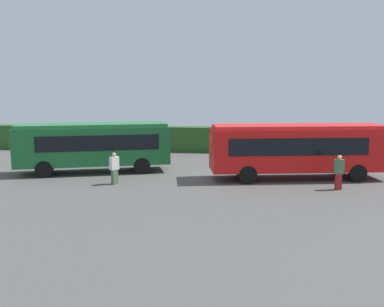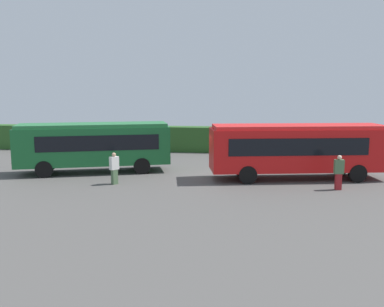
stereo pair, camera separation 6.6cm
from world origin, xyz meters
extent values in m
plane|color=#514F4C|center=(0.00, 0.00, 0.00)|extent=(64.00, 64.00, 0.00)
cube|color=#19602D|center=(-7.75, 0.40, 1.69)|extent=(9.48, 5.04, 2.29)
cube|color=#27723C|center=(-7.75, 0.40, 2.94)|extent=(9.16, 4.77, 0.20)
cube|color=black|center=(-7.10, -0.67, 1.97)|extent=(6.85, 2.18, 0.92)
cube|color=black|center=(-7.83, 1.65, 1.97)|extent=(6.85, 2.18, 0.92)
cube|color=black|center=(-12.15, -0.98, 1.97)|extent=(0.63, 1.89, 0.96)
cube|color=silver|center=(-12.15, -0.98, 2.66)|extent=(0.43, 1.27, 0.28)
cylinder|color=black|center=(-10.14, -1.50, 0.50)|extent=(1.04, 0.57, 1.00)
cylinder|color=black|center=(-10.80, 0.60, 0.50)|extent=(1.04, 0.57, 1.00)
cylinder|color=black|center=(-4.71, 0.20, 0.50)|extent=(1.04, 0.57, 1.00)
cylinder|color=black|center=(-5.37, 2.30, 0.50)|extent=(1.04, 0.57, 1.00)
sphere|color=silver|center=(-11.97, -1.61, 0.90)|extent=(0.22, 0.22, 0.22)
sphere|color=silver|center=(-12.36, -0.35, 0.90)|extent=(0.22, 0.22, 0.22)
cube|color=red|center=(4.49, -0.14, 1.74)|extent=(10.22, 4.15, 2.37)
cube|color=red|center=(4.49, -0.14, 3.02)|extent=(9.89, 3.91, 0.20)
cube|color=black|center=(3.98, 1.04, 2.02)|extent=(7.65, 1.39, 0.95)
cube|color=black|center=(4.41, -1.42, 2.02)|extent=(7.65, 1.39, 0.95)
cube|color=black|center=(9.40, 0.73, 2.02)|extent=(0.39, 1.99, 1.00)
cube|color=silver|center=(9.40, 0.73, 2.74)|extent=(0.27, 1.34, 0.28)
cylinder|color=black|center=(7.33, 1.51, 0.50)|extent=(1.03, 0.45, 1.00)
cylinder|color=black|center=(7.72, -0.71, 0.50)|extent=(1.03, 0.45, 1.00)
cylinder|color=black|center=(1.25, 0.44, 0.50)|extent=(1.03, 0.45, 1.00)
cylinder|color=black|center=(1.65, -1.79, 0.50)|extent=(1.03, 0.45, 1.00)
sphere|color=silver|center=(9.30, 1.40, 0.90)|extent=(0.22, 0.22, 0.22)
cube|color=#4C6B47|center=(-5.57, -2.67, 0.40)|extent=(0.38, 0.39, 0.81)
cube|color=silver|center=(-5.57, -2.67, 1.16)|extent=(0.50, 0.53, 0.71)
sphere|color=tan|center=(-5.57, -2.67, 1.63)|extent=(0.22, 0.22, 0.22)
cube|color=maroon|center=(3.80, 2.90, 0.45)|extent=(0.28, 0.29, 0.90)
cube|color=black|center=(3.80, 2.90, 1.29)|extent=(0.32, 0.44, 0.79)
sphere|color=brown|center=(3.80, 2.90, 1.81)|extent=(0.25, 0.25, 0.25)
cube|color=maroon|center=(6.27, -2.66, 0.42)|extent=(0.33, 0.27, 0.84)
cube|color=#4C6B47|center=(6.27, -2.66, 1.21)|extent=(0.50, 0.31, 0.73)
sphere|color=beige|center=(6.27, -2.66, 1.69)|extent=(0.23, 0.23, 0.23)
cube|color=#2C5824|center=(0.00, 9.82, 1.02)|extent=(44.00, 1.40, 2.03)
camera|label=1|loc=(1.15, -25.19, 5.26)|focal=40.56mm
camera|label=2|loc=(1.21, -25.19, 5.26)|focal=40.56mm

